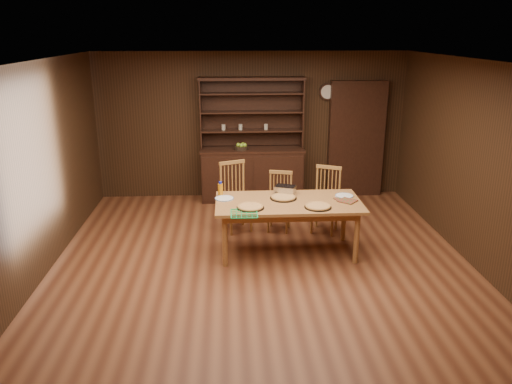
{
  "coord_description": "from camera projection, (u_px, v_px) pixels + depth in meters",
  "views": [
    {
      "loc": [
        -0.42,
        -5.89,
        2.95
      ],
      "look_at": [
        -0.06,
        0.4,
        0.89
      ],
      "focal_mm": 35.0,
      "sensor_mm": 36.0,
      "label": 1
    }
  ],
  "objects": [
    {
      "name": "foil_dish",
      "position": [
        285.0,
        190.0,
        7.01
      ],
      "size": [
        0.33,
        0.29,
        0.11
      ],
      "primitive_type": "cube",
      "rotation": [
        0.0,
        0.0,
        -0.37
      ],
      "color": "silver",
      "rests_on": "dining_table"
    },
    {
      "name": "doorway",
      "position": [
        356.0,
        139.0,
        9.05
      ],
      "size": [
        1.0,
        0.18,
        2.1
      ],
      "primitive_type": "cube",
      "color": "black",
      "rests_on": "floor"
    },
    {
      "name": "pot_holder_b",
      "position": [
        348.0,
        201.0,
        6.7
      ],
      "size": [
        0.3,
        0.3,
        0.02
      ],
      "primitive_type": "cube",
      "rotation": [
        0.0,
        0.0,
        -0.71
      ],
      "color": "#A7131E",
      "rests_on": "dining_table"
    },
    {
      "name": "plate_right",
      "position": [
        344.0,
        196.0,
        6.9
      ],
      "size": [
        0.25,
        0.25,
        0.02
      ],
      "color": "white",
      "rests_on": "dining_table"
    },
    {
      "name": "chair_center",
      "position": [
        280.0,
        199.0,
        7.62
      ],
      "size": [
        0.45,
        0.44,
        0.91
      ],
      "rotation": [
        0.0,
        0.0,
        -0.25
      ],
      "color": "#A57038",
      "rests_on": "floor"
    },
    {
      "name": "china_hutch",
      "position": [
        252.0,
        167.0,
        8.96
      ],
      "size": [
        1.84,
        0.52,
        2.17
      ],
      "color": "black",
      "rests_on": "floor"
    },
    {
      "name": "pot_holder_a",
      "position": [
        342.0,
        200.0,
        6.76
      ],
      "size": [
        0.23,
        0.23,
        0.01
      ],
      "primitive_type": "cube",
      "rotation": [
        0.0,
        0.0,
        0.3
      ],
      "color": "#A7131E",
      "rests_on": "dining_table"
    },
    {
      "name": "room_shell",
      "position": [
        263.0,
        149.0,
        6.04
      ],
      "size": [
        6.0,
        6.0,
        6.0
      ],
      "color": "silver",
      "rests_on": "floor"
    },
    {
      "name": "pizza_center",
      "position": [
        283.0,
        197.0,
        6.81
      ],
      "size": [
        0.37,
        0.37,
        0.04
      ],
      "color": "black",
      "rests_on": "dining_table"
    },
    {
      "name": "wall_clock",
      "position": [
        328.0,
        92.0,
        8.81
      ],
      "size": [
        0.3,
        0.05,
        0.3
      ],
      "color": "black",
      "rests_on": "room_shell"
    },
    {
      "name": "pizza_right",
      "position": [
        318.0,
        206.0,
        6.47
      ],
      "size": [
        0.35,
        0.35,
        0.04
      ],
      "color": "black",
      "rests_on": "dining_table"
    },
    {
      "name": "dining_table",
      "position": [
        288.0,
        207.0,
        6.73
      ],
      "size": [
        1.96,
        0.98,
        0.75
      ],
      "color": "#AD7C3C",
      "rests_on": "floor"
    },
    {
      "name": "fruit_bowl",
      "position": [
        241.0,
        147.0,
        8.76
      ],
      "size": [
        0.25,
        0.25,
        0.12
      ],
      "color": "black",
      "rests_on": "china_hutch"
    },
    {
      "name": "juice_bottle",
      "position": [
        220.0,
        189.0,
        6.91
      ],
      "size": [
        0.07,
        0.07,
        0.2
      ],
      "color": "orange",
      "rests_on": "dining_table"
    },
    {
      "name": "chair_right",
      "position": [
        326.0,
        197.0,
        7.56
      ],
      "size": [
        0.54,
        0.53,
        1.0
      ],
      "rotation": [
        0.0,
        0.0,
        -0.43
      ],
      "color": "#A57038",
      "rests_on": "floor"
    },
    {
      "name": "cooling_rack",
      "position": [
        244.0,
        213.0,
        6.25
      ],
      "size": [
        0.43,
        0.43,
        0.01
      ],
      "primitive_type": null,
      "rotation": [
        0.0,
        0.0,
        0.42
      ],
      "color": "#0EB656",
      "rests_on": "dining_table"
    },
    {
      "name": "chair_left",
      "position": [
        235.0,
        194.0,
        7.61
      ],
      "size": [
        0.56,
        0.55,
        1.06
      ],
      "rotation": [
        0.0,
        0.0,
        0.39
      ],
      "color": "#A57038",
      "rests_on": "floor"
    },
    {
      "name": "pizza_left",
      "position": [
        250.0,
        207.0,
        6.45
      ],
      "size": [
        0.36,
        0.36,
        0.04
      ],
      "color": "black",
      "rests_on": "dining_table"
    },
    {
      "name": "plate_left",
      "position": [
        224.0,
        198.0,
        6.8
      ],
      "size": [
        0.26,
        0.26,
        0.02
      ],
      "color": "white",
      "rests_on": "dining_table"
    },
    {
      "name": "floor",
      "position": [
        262.0,
        266.0,
        6.53
      ],
      "size": [
        6.0,
        6.0,
        0.0
      ],
      "primitive_type": "plane",
      "color": "brown",
      "rests_on": "ground"
    }
  ]
}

